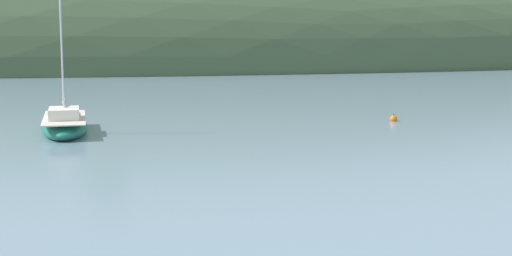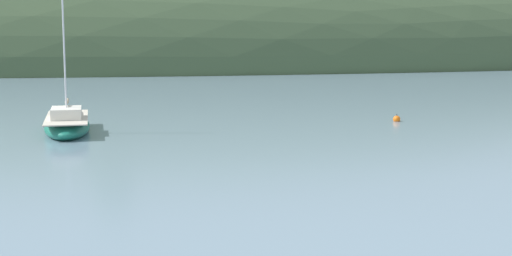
% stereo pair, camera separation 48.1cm
% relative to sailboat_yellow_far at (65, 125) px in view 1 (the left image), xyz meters
% --- Properties ---
extents(far_shoreline_hill, '(150.00, 36.00, 33.34)m').
position_rel_sailboat_yellow_far_xyz_m(far_shoreline_hill, '(8.71, 58.23, -0.37)').
color(far_shoreline_hill, '#425638').
rests_on(far_shoreline_hill, ground).
extents(sailboat_yellow_far, '(2.68, 7.07, 8.06)m').
position_rel_sailboat_yellow_far_xyz_m(sailboat_yellow_far, '(0.00, 0.00, 0.00)').
color(sailboat_yellow_far, '#196B56').
rests_on(sailboat_yellow_far, ground).
extents(mooring_buoy_inner, '(0.44, 0.44, 0.54)m').
position_rel_sailboat_yellow_far_xyz_m(mooring_buoy_inner, '(19.02, 1.28, -0.30)').
color(mooring_buoy_inner, orange).
rests_on(mooring_buoy_inner, ground).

